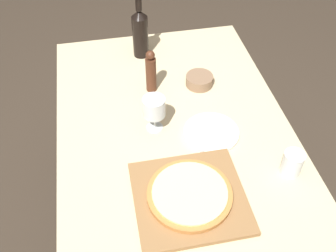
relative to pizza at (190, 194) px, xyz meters
The scene contains 10 objects.
ground_plane 0.82m from the pizza, 86.24° to the left, with size 12.00×12.00×0.00m, color #382D23.
dining_table 0.31m from the pizza, 86.24° to the left, with size 0.92×1.46×0.74m.
cutting_board 0.02m from the pizza, ahead, with size 0.37×0.35×0.02m.
pizza is the anchor object (origin of this frame).
wine_bottle 0.86m from the pizza, 92.44° to the left, with size 0.07×0.07×0.32m.
pepper_mill 0.59m from the pizza, 93.02° to the left, with size 0.05×0.05×0.20m.
wine_glass 0.37m from the pizza, 99.26° to the left, with size 0.09×0.09×0.15m.
small_bowl 0.60m from the pizza, 72.58° to the left, with size 0.12×0.12×0.05m.
drinking_tumbler 0.38m from the pizza, ahead, with size 0.07×0.07×0.09m.
dinner_plate 0.32m from the pizza, 61.08° to the left, with size 0.22×0.22×0.01m.
Camera 1 is at (-0.23, -1.01, 1.86)m, focal length 42.00 mm.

